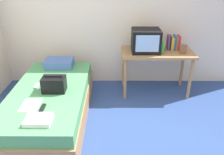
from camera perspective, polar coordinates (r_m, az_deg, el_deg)
wall_back at (r=4.07m, az=0.70°, el=16.15°), size 5.20×0.10×2.60m
bed at (r=3.37m, az=-14.86°, el=-6.33°), size 1.00×2.00×0.48m
desk at (r=3.87m, az=10.94°, el=5.07°), size 1.16×0.60×0.73m
tv at (r=3.74m, az=8.31°, el=8.97°), size 0.44×0.39×0.36m
water_bottle at (r=3.74m, az=12.29°, el=7.28°), size 0.07×0.07×0.19m
book_row at (r=3.96m, az=14.86°, el=8.31°), size 0.19×0.16×0.24m
picture_frame at (r=3.80m, az=17.10°, el=6.68°), size 0.11×0.02×0.15m
pillow at (r=3.89m, az=-12.82°, el=3.47°), size 0.44×0.32×0.13m
handbag at (r=3.13m, az=-14.08°, el=-1.59°), size 0.30×0.20×0.23m
magazine at (r=2.93m, az=-19.41°, el=-6.48°), size 0.21×0.29×0.01m
remote_dark at (r=2.83m, az=-16.72°, el=-7.17°), size 0.04×0.16×0.02m
remote_silver at (r=3.35m, az=-18.05°, el=-1.95°), size 0.04×0.14×0.02m
folded_towel at (r=2.61m, az=-17.62°, el=-9.88°), size 0.28×0.22×0.05m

